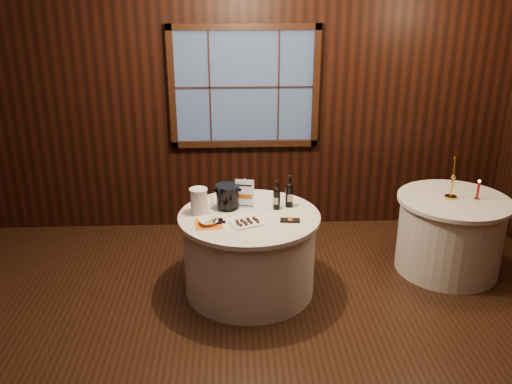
{
  "coord_description": "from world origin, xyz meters",
  "views": [
    {
      "loc": [
        -0.14,
        -3.46,
        2.73
      ],
      "look_at": [
        0.06,
        0.9,
        1.03
      ],
      "focal_mm": 38.0,
      "sensor_mm": 36.0,
      "label": 1
    }
  ],
  "objects_px": {
    "main_table": "(249,252)",
    "red_candle": "(478,192)",
    "port_bottle_right": "(289,193)",
    "glass_pitcher": "(199,201)",
    "grape_bunch": "(219,221)",
    "sign_stand": "(245,197)",
    "chocolate_plate": "(247,223)",
    "side_table": "(450,234)",
    "cracker_bowl": "(208,222)",
    "chocolate_box": "(290,220)",
    "port_bottle_left": "(277,197)",
    "ice_bucket": "(228,196)",
    "brass_candlestick": "(453,183)"
  },
  "relations": [
    {
      "from": "side_table",
      "to": "cracker_bowl",
      "type": "bearing_deg",
      "value": -168.3
    },
    {
      "from": "port_bottle_left",
      "to": "grape_bunch",
      "type": "relative_size",
      "value": 1.57
    },
    {
      "from": "cracker_bowl",
      "to": "glass_pitcher",
      "type": "bearing_deg",
      "value": 109.78
    },
    {
      "from": "chocolate_box",
      "to": "cracker_bowl",
      "type": "xyz_separation_m",
      "value": [
        -0.71,
        -0.03,
        0.02
      ]
    },
    {
      "from": "sign_stand",
      "to": "brass_candlestick",
      "type": "bearing_deg",
      "value": 16.26
    },
    {
      "from": "cracker_bowl",
      "to": "brass_candlestick",
      "type": "distance_m",
      "value": 2.38
    },
    {
      "from": "chocolate_box",
      "to": "brass_candlestick",
      "type": "bearing_deg",
      "value": 22.36
    },
    {
      "from": "grape_bunch",
      "to": "cracker_bowl",
      "type": "distance_m",
      "value": 0.09
    },
    {
      "from": "main_table",
      "to": "port_bottle_right",
      "type": "xyz_separation_m",
      "value": [
        0.38,
        0.17,
        0.51
      ]
    },
    {
      "from": "grape_bunch",
      "to": "side_table",
      "type": "bearing_deg",
      "value": 11.69
    },
    {
      "from": "cracker_bowl",
      "to": "chocolate_box",
      "type": "bearing_deg",
      "value": 2.52
    },
    {
      "from": "main_table",
      "to": "cracker_bowl",
      "type": "xyz_separation_m",
      "value": [
        -0.36,
        -0.19,
        0.41
      ]
    },
    {
      "from": "chocolate_box",
      "to": "chocolate_plate",
      "type": "bearing_deg",
      "value": -166.12
    },
    {
      "from": "glass_pitcher",
      "to": "port_bottle_right",
      "type": "bearing_deg",
      "value": 12.66
    },
    {
      "from": "port_bottle_left",
      "to": "grape_bunch",
      "type": "height_order",
      "value": "port_bottle_left"
    },
    {
      "from": "cracker_bowl",
      "to": "brass_candlestick",
      "type": "bearing_deg",
      "value": 12.11
    },
    {
      "from": "port_bottle_right",
      "to": "glass_pitcher",
      "type": "height_order",
      "value": "port_bottle_right"
    },
    {
      "from": "port_bottle_left",
      "to": "chocolate_box",
      "type": "xyz_separation_m",
      "value": [
        0.1,
        -0.28,
        -0.11
      ]
    },
    {
      "from": "red_candle",
      "to": "grape_bunch",
      "type": "bearing_deg",
      "value": -170.13
    },
    {
      "from": "cracker_bowl",
      "to": "ice_bucket",
      "type": "bearing_deg",
      "value": 64.18
    },
    {
      "from": "sign_stand",
      "to": "glass_pitcher",
      "type": "bearing_deg",
      "value": -151.44
    },
    {
      "from": "glass_pitcher",
      "to": "main_table",
      "type": "bearing_deg",
      "value": -2.82
    },
    {
      "from": "sign_stand",
      "to": "brass_candlestick",
      "type": "height_order",
      "value": "brass_candlestick"
    },
    {
      "from": "port_bottle_right",
      "to": "grape_bunch",
      "type": "relative_size",
      "value": 1.73
    },
    {
      "from": "sign_stand",
      "to": "grape_bunch",
      "type": "xyz_separation_m",
      "value": [
        -0.24,
        -0.35,
        -0.08
      ]
    },
    {
      "from": "glass_pitcher",
      "to": "cracker_bowl",
      "type": "distance_m",
      "value": 0.28
    },
    {
      "from": "main_table",
      "to": "red_candle",
      "type": "height_order",
      "value": "red_candle"
    },
    {
      "from": "port_bottle_right",
      "to": "chocolate_box",
      "type": "distance_m",
      "value": 0.35
    },
    {
      "from": "port_bottle_right",
      "to": "chocolate_plate",
      "type": "bearing_deg",
      "value": -147.08
    },
    {
      "from": "main_table",
      "to": "sign_stand",
      "type": "height_order",
      "value": "sign_stand"
    },
    {
      "from": "side_table",
      "to": "glass_pitcher",
      "type": "distance_m",
      "value": 2.51
    },
    {
      "from": "side_table",
      "to": "glass_pitcher",
      "type": "height_order",
      "value": "glass_pitcher"
    },
    {
      "from": "ice_bucket",
      "to": "chocolate_box",
      "type": "xyz_separation_m",
      "value": [
        0.55,
        -0.31,
        -0.11
      ]
    },
    {
      "from": "port_bottle_right",
      "to": "red_candle",
      "type": "bearing_deg",
      "value": -7.76
    },
    {
      "from": "main_table",
      "to": "side_table",
      "type": "height_order",
      "value": "same"
    },
    {
      "from": "sign_stand",
      "to": "main_table",
      "type": "bearing_deg",
      "value": -66.97
    },
    {
      "from": "side_table",
      "to": "chocolate_box",
      "type": "relative_size",
      "value": 6.25
    },
    {
      "from": "port_bottle_right",
      "to": "glass_pitcher",
      "type": "relative_size",
      "value": 1.31
    },
    {
      "from": "port_bottle_right",
      "to": "cracker_bowl",
      "type": "height_order",
      "value": "port_bottle_right"
    },
    {
      "from": "chocolate_box",
      "to": "port_bottle_left",
      "type": "bearing_deg",
      "value": 115.25
    },
    {
      "from": "port_bottle_right",
      "to": "glass_pitcher",
      "type": "distance_m",
      "value": 0.83
    },
    {
      "from": "sign_stand",
      "to": "red_candle",
      "type": "distance_m",
      "value": 2.23
    },
    {
      "from": "main_table",
      "to": "chocolate_plate",
      "type": "bearing_deg",
      "value": -96.73
    },
    {
      "from": "chocolate_plate",
      "to": "glass_pitcher",
      "type": "bearing_deg",
      "value": 147.43
    },
    {
      "from": "ice_bucket",
      "to": "red_candle",
      "type": "relative_size",
      "value": 1.14
    },
    {
      "from": "main_table",
      "to": "chocolate_box",
      "type": "relative_size",
      "value": 7.4
    },
    {
      "from": "sign_stand",
      "to": "chocolate_plate",
      "type": "height_order",
      "value": "sign_stand"
    },
    {
      "from": "port_bottle_right",
      "to": "chocolate_plate",
      "type": "height_order",
      "value": "port_bottle_right"
    },
    {
      "from": "main_table",
      "to": "cracker_bowl",
      "type": "height_order",
      "value": "cracker_bowl"
    },
    {
      "from": "sign_stand",
      "to": "port_bottle_right",
      "type": "xyz_separation_m",
      "value": [
        0.41,
        -0.01,
        0.04
      ]
    }
  ]
}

